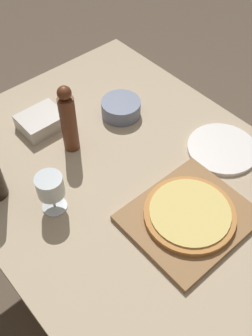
% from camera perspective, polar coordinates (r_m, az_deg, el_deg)
% --- Properties ---
extents(ground_plane, '(12.00, 12.00, 0.00)m').
position_cam_1_polar(ground_plane, '(1.89, 1.79, -16.79)').
color(ground_plane, brown).
extents(dining_table, '(0.96, 1.41, 0.75)m').
position_cam_1_polar(dining_table, '(1.31, 2.48, -5.21)').
color(dining_table, tan).
rests_on(dining_table, ground_plane).
extents(cutting_board, '(0.35, 0.30, 0.02)m').
position_cam_1_polar(cutting_board, '(1.17, 9.10, -7.09)').
color(cutting_board, olive).
rests_on(cutting_board, dining_table).
extents(pizza, '(0.27, 0.27, 0.02)m').
position_cam_1_polar(pizza, '(1.16, 9.22, -6.53)').
color(pizza, '#BC7A3D').
rests_on(pizza, cutting_board).
extents(pepper_mill, '(0.05, 0.05, 0.26)m').
position_cam_1_polar(pepper_mill, '(1.27, -8.37, 6.85)').
color(pepper_mill, '#5B2D19').
rests_on(pepper_mill, dining_table).
extents(wine_glass, '(0.08, 0.08, 0.14)m').
position_cam_1_polar(wine_glass, '(1.13, -10.94, -2.78)').
color(wine_glass, silver).
rests_on(wine_glass, dining_table).
extents(small_bowl, '(0.14, 0.14, 0.06)m').
position_cam_1_polar(small_bowl, '(1.45, -0.73, 8.70)').
color(small_bowl, slate).
rests_on(small_bowl, dining_table).
extents(dinner_plate, '(0.24, 0.24, 0.01)m').
position_cam_1_polar(dinner_plate, '(1.37, 13.78, 2.74)').
color(dinner_plate, white).
rests_on(dinner_plate, dining_table).
extents(food_container, '(0.15, 0.12, 0.05)m').
position_cam_1_polar(food_container, '(1.43, -12.19, 6.64)').
color(food_container, '#BCB7AD').
rests_on(food_container, dining_table).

